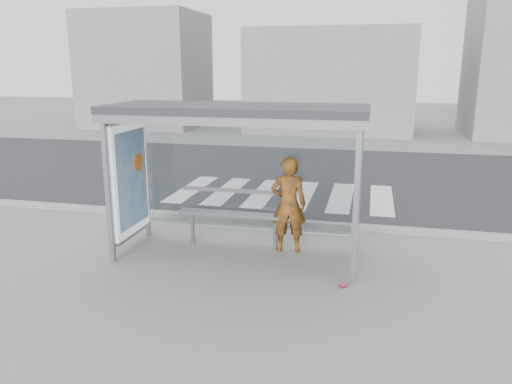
% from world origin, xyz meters
% --- Properties ---
extents(ground, '(80.00, 80.00, 0.00)m').
position_xyz_m(ground, '(0.00, 0.00, 0.00)').
color(ground, slate).
rests_on(ground, ground).
extents(road, '(30.00, 10.00, 0.01)m').
position_xyz_m(road, '(0.00, 7.00, 0.00)').
color(road, black).
rests_on(road, ground).
extents(curb, '(30.00, 0.18, 0.12)m').
position_xyz_m(curb, '(0.00, 1.95, 0.06)').
color(curb, gray).
rests_on(curb, ground).
extents(crosswalk, '(5.55, 3.00, 0.00)m').
position_xyz_m(crosswalk, '(0.00, 4.50, 0.00)').
color(crosswalk, silver).
rests_on(crosswalk, ground).
extents(bus_shelter, '(4.25, 1.65, 2.62)m').
position_xyz_m(bus_shelter, '(-0.37, 0.06, 1.98)').
color(bus_shelter, gray).
rests_on(bus_shelter, ground).
extents(building_left, '(6.00, 5.00, 6.00)m').
position_xyz_m(building_left, '(-10.00, 18.00, 3.00)').
color(building_left, gray).
rests_on(building_left, ground).
extents(building_center, '(8.00, 5.00, 5.00)m').
position_xyz_m(building_center, '(0.00, 18.00, 2.50)').
color(building_center, gray).
rests_on(building_center, ground).
extents(person, '(0.68, 0.49, 1.73)m').
position_xyz_m(person, '(0.81, 0.49, 0.86)').
color(person, '#C65312').
rests_on(person, ground).
extents(bench, '(2.03, 0.32, 1.05)m').
position_xyz_m(bench, '(-0.21, 0.51, 0.62)').
color(bench, slate).
rests_on(bench, ground).
extents(soda_can, '(0.14, 0.14, 0.07)m').
position_xyz_m(soda_can, '(1.88, -0.84, 0.03)').
color(soda_can, '#D23D62').
rests_on(soda_can, ground).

